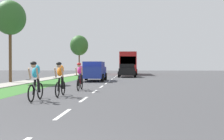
# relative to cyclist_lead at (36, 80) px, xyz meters

# --- Properties ---
(ground_plane) EXTENTS (120.00, 120.00, 0.00)m
(ground_plane) POSITION_rel_cyclist_lead_xyz_m (1.87, 12.27, -0.81)
(ground_plane) COLOR #424244
(grass_verge) EXTENTS (2.57, 70.00, 0.01)m
(grass_verge) POSITION_rel_cyclist_lead_xyz_m (-2.90, 12.27, -0.81)
(grass_verge) COLOR #38722D
(grass_verge) RESTS_ON ground_plane
(sidewalk_concrete) EXTENTS (1.98, 70.00, 0.10)m
(sidewalk_concrete) POSITION_rel_cyclist_lead_xyz_m (-5.17, 12.27, -0.81)
(sidewalk_concrete) COLOR #9E998E
(sidewalk_concrete) RESTS_ON ground_plane
(lane_markings_center) EXTENTS (0.12, 54.30, 0.01)m
(lane_markings_center) POSITION_rel_cyclist_lead_xyz_m (1.87, 16.27, -0.81)
(lane_markings_center) COLOR white
(lane_markings_center) RESTS_ON ground_plane
(cyclist_lead) EXTENTS (0.42, 1.72, 1.58)m
(cyclist_lead) POSITION_rel_cyclist_lead_xyz_m (0.00, 0.00, 0.00)
(cyclist_lead) COLOR black
(cyclist_lead) RESTS_ON ground_plane
(cyclist_trailing) EXTENTS (0.42, 1.72, 1.58)m
(cyclist_trailing) POSITION_rel_cyclist_lead_xyz_m (0.58, 1.65, 0.00)
(cyclist_trailing) COLOR black
(cyclist_trailing) RESTS_ON ground_plane
(cyclist_distant) EXTENTS (0.42, 1.72, 1.58)m
(cyclist_distant) POSITION_rel_cyclist_lead_xyz_m (0.90, 4.82, 0.00)
(cyclist_distant) COLOR black
(cyclist_distant) RESTS_ON ground_plane
(suv_blue) EXTENTS (2.15, 4.70, 1.79)m
(suv_blue) POSITION_rel_cyclist_lead_xyz_m (0.40, 14.54, 0.14)
(suv_blue) COLOR #23389E
(suv_blue) RESTS_ON ground_plane
(pickup_black) EXTENTS (2.22, 5.10, 1.64)m
(pickup_black) POSITION_rel_cyclist_lead_xyz_m (3.38, 23.74, 0.02)
(pickup_black) COLOR black
(pickup_black) RESTS_ON ground_plane
(bus_red) EXTENTS (2.78, 11.60, 3.48)m
(bus_red) POSITION_rel_cyclist_lead_xyz_m (3.43, 34.39, 1.17)
(bus_red) COLOR red
(bus_red) RESTS_ON ground_plane
(street_tree_near) EXTENTS (2.58, 2.58, 6.81)m
(street_tree_near) POSITION_rel_cyclist_lead_xyz_m (-6.14, 11.26, 4.54)
(street_tree_near) COLOR brown
(street_tree_near) RESTS_ON ground_plane
(street_tree_far) EXTENTS (3.41, 3.41, 7.13)m
(street_tree_far) POSITION_rel_cyclist_lead_xyz_m (-5.84, 40.09, 4.43)
(street_tree_far) COLOR brown
(street_tree_far) RESTS_ON ground_plane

